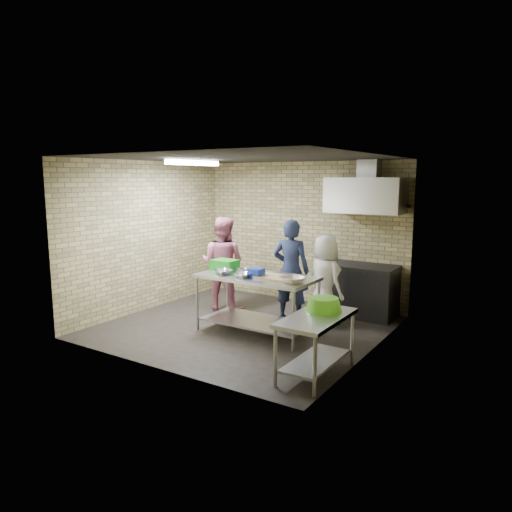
{
  "coord_description": "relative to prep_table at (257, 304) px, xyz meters",
  "views": [
    {
      "loc": [
        4.16,
        -6.13,
        2.4
      ],
      "look_at": [
        0.1,
        0.2,
        1.15
      ],
      "focal_mm": 33.24,
      "sensor_mm": 36.0,
      "label": 1
    }
  ],
  "objects": [
    {
      "name": "floor",
      "position": [
        -0.32,
        0.12,
        -0.46
      ],
      "size": [
        4.2,
        4.2,
        0.0
      ],
      "primitive_type": "plane",
      "color": "black",
      "rests_on": "ground"
    },
    {
      "name": "range_hood",
      "position": [
        1.03,
        1.82,
        1.64
      ],
      "size": [
        1.3,
        0.6,
        0.6
      ],
      "primitive_type": "cube",
      "color": "silver",
      "rests_on": "back_wall"
    },
    {
      "name": "cutting_board",
      "position": [
        0.35,
        -0.02,
        0.47
      ],
      "size": [
        0.56,
        0.43,
        0.03
      ],
      "primitive_type": "cube",
      "color": "tan",
      "rests_on": "prep_table"
    },
    {
      "name": "green_basin",
      "position": [
        1.46,
        -0.73,
        0.38
      ],
      "size": [
        0.46,
        0.46,
        0.17
      ],
      "primitive_type": null,
      "color": "#59C626",
      "rests_on": "side_counter"
    },
    {
      "name": "woman_white",
      "position": [
        0.71,
        0.96,
        0.29
      ],
      "size": [
        0.86,
        0.76,
        1.49
      ],
      "primitive_type": "imported",
      "rotation": [
        0.0,
        0.0,
        2.66
      ],
      "color": "silver",
      "rests_on": "floor"
    },
    {
      "name": "side_counter",
      "position": [
        1.48,
        -0.98,
        -0.08
      ],
      "size": [
        0.6,
        1.2,
        0.75
      ],
      "primitive_type": "cube",
      "color": "silver",
      "rests_on": "floor"
    },
    {
      "name": "right_wall",
      "position": [
        1.78,
        0.12,
        0.89
      ],
      "size": [
        0.06,
        4.0,
        2.7
      ],
      "primitive_type": "cube",
      "color": "tan",
      "rests_on": "ground"
    },
    {
      "name": "bottle_green",
      "position": [
        1.48,
        2.01,
        1.56
      ],
      "size": [
        0.06,
        0.06,
        0.15
      ],
      "primitive_type": "cylinder",
      "color": "green",
      "rests_on": "wall_shelf"
    },
    {
      "name": "hood_duct",
      "position": [
        1.03,
        1.97,
        2.09
      ],
      "size": [
        0.35,
        0.3,
        0.3
      ],
      "primitive_type": "cube",
      "color": "#A5A8AD",
      "rests_on": "back_wall"
    },
    {
      "name": "stove",
      "position": [
        1.03,
        1.77,
        -0.01
      ],
      "size": [
        1.2,
        0.7,
        0.9
      ],
      "primitive_type": "cube",
      "color": "black",
      "rests_on": "floor"
    },
    {
      "name": "blue_tub",
      "position": [
        0.05,
        -0.1,
        0.52
      ],
      "size": [
        0.2,
        0.2,
        0.13
      ],
      "primitive_type": "cube",
      "color": "#172DAD",
      "rests_on": "prep_table"
    },
    {
      "name": "back_wall",
      "position": [
        -0.32,
        2.12,
        0.89
      ],
      "size": [
        4.2,
        0.06,
        2.7
      ],
      "primitive_type": "cube",
      "color": "tan",
      "rests_on": "ground"
    },
    {
      "name": "mixing_bowl_a",
      "position": [
        -0.5,
        -0.2,
        0.49
      ],
      "size": [
        0.36,
        0.36,
        0.07
      ],
      "primitive_type": "imported",
      "rotation": [
        0.0,
        0.0,
        -0.31
      ],
      "color": "#AFB3B7",
      "rests_on": "prep_table"
    },
    {
      "name": "green_crate",
      "position": [
        -0.7,
        0.12,
        0.54
      ],
      "size": [
        0.41,
        0.3,
        0.16
      ],
      "primitive_type": "cube",
      "color": "#1C9C20",
      "rests_on": "prep_table"
    },
    {
      "name": "woman_pink",
      "position": [
        -1.24,
        0.78,
        0.4
      ],
      "size": [
        0.94,
        0.79,
        1.71
      ],
      "primitive_type": "imported",
      "rotation": [
        0.0,
        0.0,
        3.34
      ],
      "color": "#C56887",
      "rests_on": "floor"
    },
    {
      "name": "mixing_bowl_c",
      "position": [
        -0.1,
        -0.22,
        0.49
      ],
      "size": [
        0.33,
        0.33,
        0.06
      ],
      "primitive_type": "imported",
      "rotation": [
        0.0,
        0.0,
        -0.31
      ],
      "color": "#B6B8BD",
      "rests_on": "prep_table"
    },
    {
      "name": "front_wall",
      "position": [
        -0.32,
        -1.88,
        0.89
      ],
      "size": [
        4.2,
        0.06,
        2.7
      ],
      "primitive_type": "cube",
      "color": "tan",
      "rests_on": "ground"
    },
    {
      "name": "ceramic_bowl",
      "position": [
        0.7,
        -0.15,
        0.5
      ],
      "size": [
        0.44,
        0.44,
        0.09
      ],
      "primitive_type": "imported",
      "rotation": [
        0.0,
        0.0,
        -0.31
      ],
      "color": "#C2B49B",
      "rests_on": "prep_table"
    },
    {
      "name": "man_navy",
      "position": [
        0.12,
        0.88,
        0.4
      ],
      "size": [
        0.7,
        0.53,
        1.72
      ],
      "primitive_type": "imported",
      "rotation": [
        0.0,
        0.0,
        3.34
      ],
      "color": "#151A35",
      "rests_on": "floor"
    },
    {
      "name": "prep_table",
      "position": [
        0.0,
        0.0,
        0.0
      ],
      "size": [
        1.82,
        0.91,
        0.91
      ],
      "primitive_type": "cube",
      "color": "silver",
      "rests_on": "floor"
    },
    {
      "name": "wall_shelf",
      "position": [
        1.33,
        2.01,
        1.46
      ],
      "size": [
        0.8,
        0.2,
        0.04
      ],
      "primitive_type": "cube",
      "color": "#3F2B19",
      "rests_on": "back_wall"
    },
    {
      "name": "left_wall",
      "position": [
        -2.42,
        0.12,
        0.89
      ],
      "size": [
        0.06,
        4.0,
        2.7
      ],
      "primitive_type": "cube",
      "color": "tan",
      "rests_on": "ground"
    },
    {
      "name": "fluorescent_fixture",
      "position": [
        -1.32,
        0.12,
        2.18
      ],
      "size": [
        0.1,
        1.25,
        0.08
      ],
      "primitive_type": "cube",
      "color": "white",
      "rests_on": "ceiling"
    },
    {
      "name": "mixing_bowl_b",
      "position": [
        -0.3,
        0.05,
        0.49
      ],
      "size": [
        0.27,
        0.27,
        0.07
      ],
      "primitive_type": "imported",
      "rotation": [
        0.0,
        0.0,
        -0.31
      ],
      "color": "silver",
      "rests_on": "prep_table"
    },
    {
      "name": "ceiling",
      "position": [
        -0.32,
        0.12,
        2.24
      ],
      "size": [
        4.2,
        4.2,
        0.0
      ],
      "primitive_type": "plane",
      "rotation": [
        3.14,
        0.0,
        0.0
      ],
      "color": "black",
      "rests_on": "ground"
    }
  ]
}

